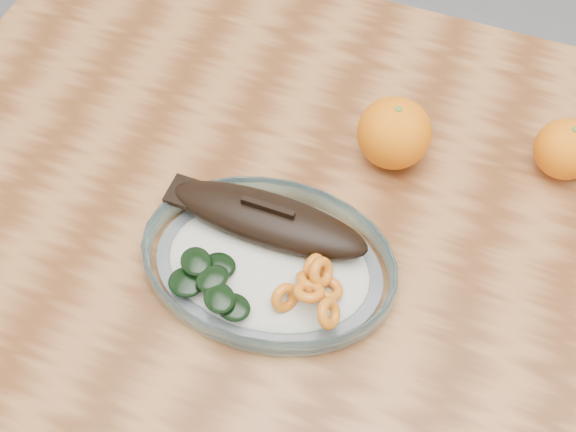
# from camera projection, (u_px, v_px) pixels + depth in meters

# --- Properties ---
(dining_table) EXTENTS (1.20, 0.80, 0.75)m
(dining_table) POSITION_uv_depth(u_px,v_px,m) (370.00, 291.00, 0.88)
(dining_table) COLOR brown
(dining_table) RESTS_ON ground
(plated_meal) EXTENTS (0.53, 0.53, 0.08)m
(plated_meal) POSITION_uv_depth(u_px,v_px,m) (268.00, 259.00, 0.77)
(plated_meal) COLOR white
(plated_meal) RESTS_ON dining_table
(orange_left) EXTENTS (0.09, 0.09, 0.09)m
(orange_left) POSITION_uv_depth(u_px,v_px,m) (394.00, 133.00, 0.83)
(orange_left) COLOR orange
(orange_left) RESTS_ON dining_table
(orange_right) EXTENTS (0.07, 0.07, 0.07)m
(orange_right) POSITION_uv_depth(u_px,v_px,m) (566.00, 149.00, 0.83)
(orange_right) COLOR orange
(orange_right) RESTS_ON dining_table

